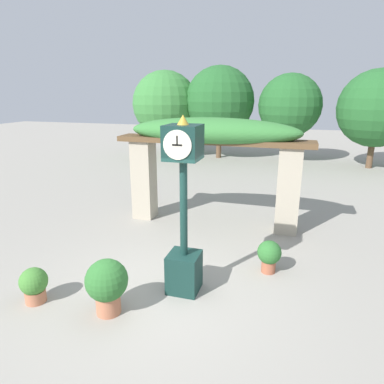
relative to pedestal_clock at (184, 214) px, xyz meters
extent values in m
plane|color=gray|center=(-0.29, -0.17, -1.48)|extent=(60.00, 60.00, 0.00)
cube|color=#14332D|center=(0.00, 0.00, -1.12)|extent=(0.56, 0.56, 0.72)
cylinder|color=#14332D|center=(0.00, 0.00, 0.08)|extent=(0.13, 0.13, 1.68)
cylinder|color=gold|center=(0.00, 0.00, 0.94)|extent=(0.21, 0.21, 0.04)
cube|color=#14332D|center=(0.00, 0.00, 1.24)|extent=(0.57, 0.57, 0.57)
cylinder|color=beige|center=(0.00, -0.29, 1.24)|extent=(0.46, 0.02, 0.46)
cylinder|color=beige|center=(0.00, 0.29, 1.24)|extent=(0.46, 0.02, 0.46)
cube|color=black|center=(0.00, -0.31, 1.24)|extent=(0.16, 0.01, 0.02)
cube|color=black|center=(0.00, -0.31, 1.31)|extent=(0.02, 0.01, 0.15)
cone|color=gold|center=(0.00, 0.00, 1.60)|extent=(0.20, 0.20, 0.16)
cube|color=#A89E89|center=(-2.28, 3.35, -0.36)|extent=(0.56, 0.56, 2.22)
cube|color=#A89E89|center=(1.69, 3.35, -0.36)|extent=(0.56, 0.56, 2.22)
cube|color=brown|center=(-0.29, 3.06, 0.81)|extent=(5.13, 0.16, 0.13)
cube|color=brown|center=(-0.29, 3.25, 0.81)|extent=(5.13, 0.16, 0.13)
cube|color=brown|center=(-0.29, 3.44, 0.81)|extent=(5.13, 0.16, 0.13)
cube|color=brown|center=(-0.29, 3.63, 0.81)|extent=(5.13, 0.16, 0.13)
ellipsoid|color=#387A38|center=(-0.29, 3.35, 1.06)|extent=(4.46, 1.16, 0.70)
cylinder|color=#B26B4C|center=(-2.35, -1.10, -1.37)|extent=(0.35, 0.35, 0.22)
sphere|color=#427F33|center=(-2.35, -1.10, -1.08)|extent=(0.47, 0.47, 0.47)
cylinder|color=#9E563D|center=(1.43, 1.11, -1.35)|extent=(0.28, 0.28, 0.25)
sphere|color=#2D6B2D|center=(1.43, 1.11, -1.05)|extent=(0.48, 0.48, 0.48)
cylinder|color=#B26B4C|center=(-0.98, -1.00, -1.31)|extent=(0.40, 0.40, 0.34)
sphere|color=#2D6B2D|center=(-0.98, -1.00, -0.88)|extent=(0.69, 0.69, 0.69)
cylinder|color=brown|center=(-5.24, 12.87, -0.67)|extent=(0.28, 0.28, 1.61)
sphere|color=#387A38|center=(-5.24, 12.87, 1.38)|extent=(3.57, 3.57, 3.57)
cylinder|color=brown|center=(-2.24, 13.08, -0.61)|extent=(0.28, 0.28, 1.74)
sphere|color=#235B28|center=(-2.24, 13.08, 1.54)|extent=(3.65, 3.65, 3.65)
cylinder|color=brown|center=(1.36, 12.94, -0.60)|extent=(0.28, 0.28, 1.76)
sphere|color=#235B28|center=(1.36, 12.94, 1.37)|extent=(3.12, 3.12, 3.12)
cylinder|color=brown|center=(5.23, 12.52, -0.71)|extent=(0.28, 0.28, 1.54)
sphere|color=#235B28|center=(5.23, 12.52, 1.30)|extent=(3.53, 3.53, 3.53)
camera|label=1|loc=(1.73, -5.28, 2.04)|focal=32.00mm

